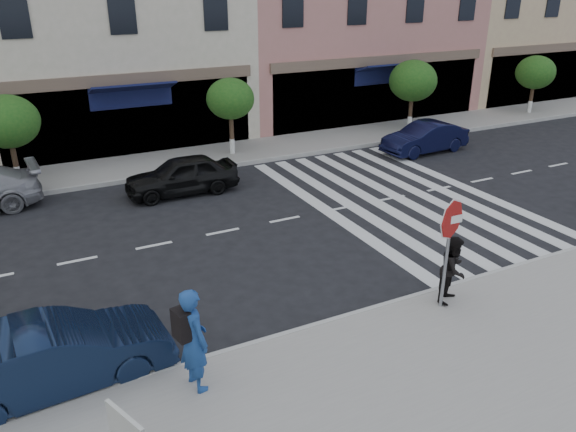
# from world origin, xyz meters

# --- Properties ---
(ground) EXTENTS (120.00, 120.00, 0.00)m
(ground) POSITION_xyz_m (0.00, 0.00, 0.00)
(ground) COLOR black
(ground) RESTS_ON ground
(sidewalk_near) EXTENTS (60.00, 4.50, 0.15)m
(sidewalk_near) POSITION_xyz_m (0.00, -3.75, 0.07)
(sidewalk_near) COLOR gray
(sidewalk_near) RESTS_ON ground
(sidewalk_far) EXTENTS (60.00, 3.00, 0.15)m
(sidewalk_far) POSITION_xyz_m (0.00, 11.00, 0.07)
(sidewalk_far) COLOR gray
(sidewalk_far) RESTS_ON ground
(building_centre) EXTENTS (11.00, 9.00, 11.00)m
(building_centre) POSITION_xyz_m (-0.50, 17.00, 5.50)
(building_centre) COLOR beige
(building_centre) RESTS_ON ground
(street_tree_wb) EXTENTS (2.10, 2.10, 3.06)m
(street_tree_wb) POSITION_xyz_m (-5.00, 10.80, 2.31)
(street_tree_wb) COLOR #473323
(street_tree_wb) RESTS_ON sidewalk_far
(street_tree_c) EXTENTS (1.90, 1.90, 3.04)m
(street_tree_c) POSITION_xyz_m (3.00, 10.80, 2.36)
(street_tree_c) COLOR #473323
(street_tree_c) RESTS_ON sidewalk_far
(street_tree_ea) EXTENTS (2.20, 2.20, 3.19)m
(street_tree_ea) POSITION_xyz_m (12.00, 10.80, 2.39)
(street_tree_ea) COLOR #473323
(street_tree_ea) RESTS_ON sidewalk_far
(street_tree_eb) EXTENTS (2.00, 2.00, 2.94)m
(street_tree_eb) POSITION_xyz_m (20.00, 10.80, 2.22)
(street_tree_eb) COLOR #473323
(street_tree_eb) RESTS_ON sidewalk_far
(stop_sign) EXTENTS (0.89, 0.12, 2.51)m
(stop_sign) POSITION_xyz_m (2.76, -2.12, 1.97)
(stop_sign) COLOR gray
(stop_sign) RESTS_ON sidewalk_near
(photographer) EXTENTS (0.59, 0.78, 1.93)m
(photographer) POSITION_xyz_m (-2.81, -2.20, 1.11)
(photographer) COLOR navy
(photographer) RESTS_ON sidewalk_near
(walker) EXTENTS (0.93, 0.86, 1.53)m
(walker) POSITION_xyz_m (3.12, -2.00, 0.91)
(walker) COLOR black
(walker) RESTS_ON sidewalk_near
(car_near_mid) EXTENTS (4.09, 1.68, 1.32)m
(car_near_mid) POSITION_xyz_m (-4.94, -0.95, 0.66)
(car_near_mid) COLOR #0D1931
(car_near_mid) RESTS_ON ground
(car_far_mid) EXTENTS (3.78, 1.56, 1.28)m
(car_far_mid) POSITION_xyz_m (-0.08, 7.60, 0.64)
(car_far_mid) COLOR black
(car_far_mid) RESTS_ON ground
(car_far_right) EXTENTS (3.87, 1.54, 1.25)m
(car_far_right) POSITION_xyz_m (10.41, 7.78, 0.63)
(car_far_right) COLOR black
(car_far_right) RESTS_ON ground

